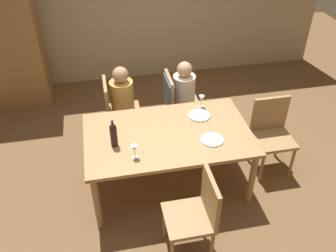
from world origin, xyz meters
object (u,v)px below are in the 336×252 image
(person_woman_host, at_px, (186,94))
(person_man_bearded, at_px, (125,100))
(chair_far_left, at_px, (116,108))
(dinner_plate_host, at_px, (199,115))
(chair_near, at_px, (198,211))
(chair_far_right, at_px, (175,98))
(dining_table, at_px, (168,139))
(wine_glass_near_left, at_px, (134,149))
(wine_glass_centre, at_px, (202,99))
(chair_right_end, at_px, (272,130))
(dinner_plate_guest_left, at_px, (212,140))
(wine_bottle_tall_green, at_px, (114,134))

(person_woman_host, xyz_separation_m, person_man_bearded, (-0.81, -0.00, 0.01))
(chair_far_left, distance_m, dinner_plate_host, 1.16)
(chair_near, distance_m, person_woman_host, 1.89)
(chair_far_right, height_order, person_woman_host, person_woman_host)
(dining_table, relative_size, dinner_plate_host, 7.01)
(wine_glass_near_left, bearing_deg, person_man_bearded, 89.04)
(chair_far_left, relative_size, wine_glass_centre, 6.17)
(chair_near, relative_size, person_woman_host, 0.84)
(wine_glass_centre, bearing_deg, chair_far_left, 153.42)
(person_woman_host, bearing_deg, chair_far_right, -90.00)
(chair_far_left, bearing_deg, chair_right_end, 64.64)
(chair_right_end, xyz_separation_m, person_woman_host, (-0.85, 0.84, 0.11))
(person_woman_host, distance_m, wine_glass_centre, 0.54)
(dining_table, bearing_deg, chair_right_end, 3.90)
(chair_far_right, height_order, wine_glass_centre, chair_far_right)
(wine_glass_centre, bearing_deg, wine_glass_near_left, -140.32)
(chair_right_end, bearing_deg, chair_far_right, -40.05)
(dinner_plate_guest_left, bearing_deg, chair_far_right, 97.67)
(wine_bottle_tall_green, height_order, dinner_plate_guest_left, wine_bottle_tall_green)
(person_woman_host, distance_m, dinner_plate_guest_left, 1.14)
(chair_right_end, relative_size, chair_near, 1.00)
(chair_far_right, distance_m, person_man_bearded, 0.66)
(chair_far_right, distance_m, wine_glass_centre, 0.60)
(chair_right_end, distance_m, person_man_bearded, 1.86)
(person_man_bearded, height_order, dinner_plate_host, person_man_bearded)
(chair_far_right, bearing_deg, person_man_bearded, -90.00)
(person_woman_host, bearing_deg, chair_right_end, 45.33)
(wine_glass_near_left, distance_m, dinner_plate_host, 0.99)
(chair_right_end, relative_size, person_man_bearded, 0.83)
(chair_near, xyz_separation_m, wine_bottle_tall_green, (-0.67, 0.84, 0.36))
(wine_glass_centre, bearing_deg, dinner_plate_guest_left, -95.38)
(dinner_plate_host, distance_m, dinner_plate_guest_left, 0.46)
(chair_far_left, bearing_deg, dining_table, 27.95)
(chair_far_left, xyz_separation_m, person_man_bearded, (0.11, -0.00, 0.11))
(chair_near, bearing_deg, person_woman_host, -10.48)
(chair_right_end, height_order, wine_glass_near_left, chair_right_end)
(dining_table, height_order, chair_far_right, chair_far_right)
(person_woman_host, relative_size, person_man_bearded, 0.99)
(dinner_plate_host, xyz_separation_m, dinner_plate_guest_left, (0.01, -0.46, 0.00))
(chair_far_right, height_order, dinner_plate_guest_left, chair_far_right)
(chair_far_right, distance_m, chair_right_end, 1.30)
(dining_table, height_order, dinner_plate_guest_left, dinner_plate_guest_left)
(chair_far_right, bearing_deg, chair_near, -5.95)
(chair_far_right, height_order, chair_near, same)
(chair_near, bearing_deg, wine_glass_near_left, 38.15)
(wine_bottle_tall_green, height_order, dinner_plate_host, wine_bottle_tall_green)
(person_woman_host, distance_m, person_man_bearded, 0.81)
(chair_far_left, xyz_separation_m, wine_glass_centre, (0.98, -0.49, 0.32))
(dinner_plate_guest_left, bearing_deg, wine_glass_centre, 84.62)
(wine_bottle_tall_green, height_order, wine_glass_centre, wine_bottle_tall_green)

